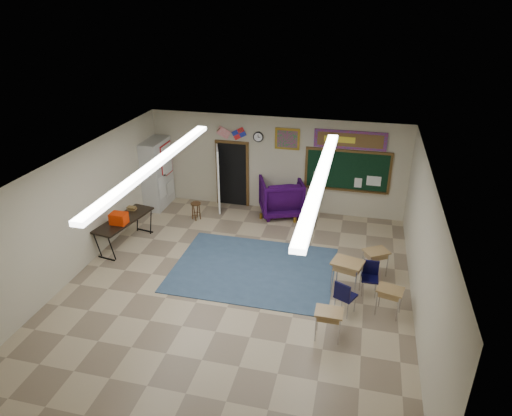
% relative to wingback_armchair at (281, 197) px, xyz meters
% --- Properties ---
extents(floor, '(9.00, 9.00, 0.00)m').
position_rel_wingback_armchair_xyz_m(floor, '(-0.26, -4.15, -0.58)').
color(floor, tan).
rests_on(floor, ground).
extents(back_wall, '(8.00, 0.04, 3.00)m').
position_rel_wingback_armchair_xyz_m(back_wall, '(-0.26, 0.35, 0.92)').
color(back_wall, '#ACA68B').
rests_on(back_wall, floor).
extents(front_wall, '(8.00, 0.04, 3.00)m').
position_rel_wingback_armchair_xyz_m(front_wall, '(-0.26, -8.65, 0.92)').
color(front_wall, '#ACA68B').
rests_on(front_wall, floor).
extents(left_wall, '(0.04, 9.00, 3.00)m').
position_rel_wingback_armchair_xyz_m(left_wall, '(-4.26, -4.15, 0.92)').
color(left_wall, '#ACA68B').
rests_on(left_wall, floor).
extents(right_wall, '(0.04, 9.00, 3.00)m').
position_rel_wingback_armchair_xyz_m(right_wall, '(3.74, -4.15, 0.92)').
color(right_wall, '#ACA68B').
rests_on(right_wall, floor).
extents(ceiling, '(8.00, 9.00, 0.04)m').
position_rel_wingback_armchair_xyz_m(ceiling, '(-0.26, -4.15, 2.42)').
color(ceiling, beige).
rests_on(ceiling, back_wall).
extents(area_rug, '(4.00, 3.00, 0.02)m').
position_rel_wingback_armchair_xyz_m(area_rug, '(-0.06, -3.35, -0.57)').
color(area_rug, '#364E68').
rests_on(area_rug, floor).
extents(fluorescent_strips, '(3.86, 6.00, 0.10)m').
position_rel_wingback_armchair_xyz_m(fluorescent_strips, '(-0.26, -4.15, 2.36)').
color(fluorescent_strips, white).
rests_on(fluorescent_strips, ceiling).
extents(doorway, '(1.10, 0.89, 2.16)m').
position_rel_wingback_armchair_xyz_m(doorway, '(-1.77, 0.20, 0.47)').
color(doorway, black).
rests_on(doorway, back_wall).
extents(chalkboard, '(2.55, 0.14, 1.30)m').
position_rel_wingback_armchair_xyz_m(chalkboard, '(1.94, 0.31, 0.88)').
color(chalkboard, '#513617').
rests_on(chalkboard, back_wall).
extents(bulletin_board, '(2.10, 0.05, 0.55)m').
position_rel_wingback_armchair_xyz_m(bulletin_board, '(1.94, 0.32, 1.87)').
color(bulletin_board, '#B8120F').
rests_on(bulletin_board, back_wall).
extents(framed_art_print, '(0.75, 0.05, 0.65)m').
position_rel_wingback_armchair_xyz_m(framed_art_print, '(0.09, 0.32, 1.77)').
color(framed_art_print, olive).
rests_on(framed_art_print, back_wall).
extents(wall_clock, '(0.32, 0.05, 0.32)m').
position_rel_wingback_armchair_xyz_m(wall_clock, '(-0.81, 0.32, 1.77)').
color(wall_clock, black).
rests_on(wall_clock, back_wall).
extents(wall_flags, '(1.16, 0.06, 0.70)m').
position_rel_wingback_armchair_xyz_m(wall_flags, '(-1.66, 0.29, 1.90)').
color(wall_flags, red).
rests_on(wall_flags, back_wall).
extents(storage_cabinet, '(0.59, 1.25, 2.20)m').
position_rel_wingback_armchair_xyz_m(storage_cabinet, '(-3.98, -0.30, 0.51)').
color(storage_cabinet, '#B1B1AC').
rests_on(storage_cabinet, floor).
extents(wingback_armchair, '(1.62, 1.64, 1.17)m').
position_rel_wingback_armchair_xyz_m(wingback_armchair, '(0.00, 0.00, 0.00)').
color(wingback_armchair, '#220534').
rests_on(wingback_armchair, floor).
extents(student_chair_reading, '(0.46, 0.46, 0.74)m').
position_rel_wingback_armchair_xyz_m(student_chair_reading, '(-0.36, -0.02, -0.21)').
color(student_chair_reading, black).
rests_on(student_chair_reading, floor).
extents(student_chair_desk_a, '(0.56, 0.56, 0.83)m').
position_rel_wingback_armchair_xyz_m(student_chair_desk_a, '(2.27, -4.54, -0.17)').
color(student_chair_desk_a, black).
rests_on(student_chair_desk_a, floor).
extents(student_chair_desk_b, '(0.39, 0.39, 0.79)m').
position_rel_wingback_armchair_xyz_m(student_chair_desk_b, '(2.77, -3.70, -0.19)').
color(student_chair_desk_b, black).
rests_on(student_chair_desk_b, floor).
extents(student_desk_front_left, '(0.79, 0.67, 0.82)m').
position_rel_wingback_armchair_xyz_m(student_desk_front_left, '(2.24, -3.76, -0.13)').
color(student_desk_front_left, olive).
rests_on(student_desk_front_left, floor).
extents(student_desk_front_right, '(0.71, 0.67, 0.68)m').
position_rel_wingback_armchair_xyz_m(student_desk_front_right, '(2.89, -2.87, -0.20)').
color(student_desk_front_right, olive).
rests_on(student_desk_front_right, floor).
extents(student_desk_back_left, '(0.55, 0.42, 0.66)m').
position_rel_wingback_armchair_xyz_m(student_desk_back_left, '(1.99, -5.44, -0.22)').
color(student_desk_back_left, olive).
rests_on(student_desk_back_left, floor).
extents(student_desk_back_right, '(0.62, 0.52, 0.65)m').
position_rel_wingback_armchair_xyz_m(student_desk_back_right, '(3.19, -4.37, -0.22)').
color(student_desk_back_right, olive).
rests_on(student_desk_back_right, floor).
extents(folding_table, '(0.95, 1.99, 1.09)m').
position_rel_wingback_armchair_xyz_m(folding_table, '(-3.78, -2.95, -0.15)').
color(folding_table, black).
rests_on(folding_table, floor).
extents(wooden_stool, '(0.31, 0.31, 0.55)m').
position_rel_wingback_armchair_xyz_m(wooden_stool, '(-2.45, -1.01, -0.30)').
color(wooden_stool, '#482F15').
rests_on(wooden_stool, floor).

